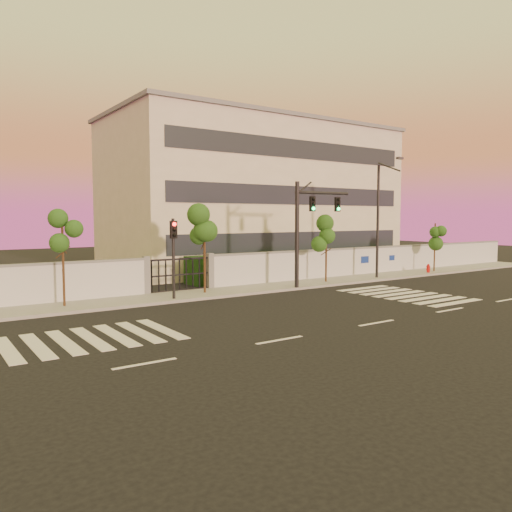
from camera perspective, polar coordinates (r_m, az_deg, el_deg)
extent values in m
plane|color=black|center=(21.17, 13.60, -7.46)|extent=(120.00, 120.00, 0.00)
cube|color=gray|center=(29.09, -2.07, -3.96)|extent=(60.00, 3.00, 0.15)
cube|color=silver|center=(39.68, 14.62, -0.50)|extent=(31.00, 0.30, 2.00)
cube|color=slate|center=(39.60, 14.65, 1.02)|extent=(31.00, 0.36, 0.12)
cube|color=slate|center=(27.98, -12.41, -2.27)|extent=(0.35, 0.35, 2.20)
cube|color=slate|center=(29.72, -5.26, -1.80)|extent=(0.35, 0.35, 2.20)
cube|color=black|center=(37.55, 6.22, -0.81)|extent=(20.00, 2.00, 1.80)
cube|color=black|center=(33.39, -12.49, -2.06)|extent=(6.00, 1.50, 1.20)
cube|color=beige|center=(43.37, -0.27, 6.66)|extent=(24.00, 12.00, 12.00)
cube|color=#262D38|center=(38.57, 4.80, 1.72)|extent=(22.00, 0.08, 1.40)
cube|color=#262D38|center=(38.56, 4.83, 6.92)|extent=(22.00, 0.08, 1.40)
cube|color=#262D38|center=(38.87, 4.87, 12.08)|extent=(22.00, 0.08, 1.40)
cube|color=slate|center=(44.03, -0.28, 14.62)|extent=(24.40, 12.40, 0.30)
cube|color=silver|center=(18.40, -26.54, -9.58)|extent=(0.50, 4.00, 0.02)
cube|color=silver|center=(18.54, -23.75, -9.38)|extent=(0.50, 4.00, 0.02)
cube|color=silver|center=(18.73, -21.01, -9.17)|extent=(0.50, 4.00, 0.02)
cube|color=silver|center=(18.95, -18.34, -8.94)|extent=(0.50, 4.00, 0.02)
cube|color=silver|center=(19.21, -15.73, -8.69)|extent=(0.50, 4.00, 0.02)
cube|color=silver|center=(19.51, -13.21, -8.44)|extent=(0.50, 4.00, 0.02)
cube|color=silver|center=(19.85, -10.77, -8.18)|extent=(0.50, 4.00, 0.02)
cube|color=silver|center=(27.26, 21.88, -4.98)|extent=(4.00, 0.50, 0.02)
cube|color=silver|center=(27.75, 20.32, -4.77)|extent=(4.00, 0.50, 0.02)
cube|color=silver|center=(28.27, 18.83, -4.57)|extent=(4.00, 0.50, 0.02)
cube|color=silver|center=(28.80, 17.38, -4.37)|extent=(4.00, 0.50, 0.02)
cube|color=silver|center=(29.36, 15.99, -4.18)|extent=(4.00, 0.50, 0.02)
cube|color=silver|center=(29.93, 14.66, -3.99)|extent=(4.00, 0.50, 0.02)
cube|color=silver|center=(30.51, 13.37, -3.80)|extent=(4.00, 0.50, 0.02)
cube|color=silver|center=(31.11, 12.14, -3.62)|extent=(4.00, 0.50, 0.02)
cube|color=silver|center=(15.41, -12.57, -11.92)|extent=(2.00, 0.15, 0.01)
cube|color=silver|center=(17.83, 2.70, -9.56)|extent=(2.00, 0.15, 0.01)
cube|color=silver|center=(21.17, 13.60, -7.44)|extent=(2.00, 0.15, 0.01)
cube|color=silver|center=(25.07, 21.26, -5.77)|extent=(2.00, 0.15, 0.01)
cube|color=silver|center=(29.30, 26.76, -4.50)|extent=(2.00, 0.15, 0.01)
cylinder|color=#382314|center=(25.09, -21.18, -0.51)|extent=(0.11, 0.11, 4.57)
sphere|color=#214513|center=(25.01, -21.26, 2.62)|extent=(1.02, 1.02, 1.02)
sphere|color=#214513|center=(25.30, -20.60, 1.10)|extent=(0.78, 0.78, 0.78)
sphere|color=#214513|center=(24.83, -21.78, 1.53)|extent=(0.74, 0.74, 0.74)
cylinder|color=#382314|center=(27.72, -5.90, 0.55)|extent=(0.13, 0.13, 4.90)
sphere|color=#214513|center=(27.66, -5.92, 3.59)|extent=(1.18, 1.18, 1.18)
sphere|color=#214513|center=(28.05, -5.45, 2.10)|extent=(0.90, 0.90, 0.90)
sphere|color=#214513|center=(27.37, -6.35, 2.55)|extent=(0.86, 0.86, 0.86)
cylinder|color=#382314|center=(32.61, 8.03, 0.59)|extent=(0.12, 0.12, 4.31)
sphere|color=#214513|center=(32.55, 8.05, 2.87)|extent=(1.10, 1.10, 1.10)
sphere|color=#214513|center=(32.96, 8.25, 1.76)|extent=(0.84, 0.84, 0.84)
sphere|color=#214513|center=(32.25, 7.83, 2.09)|extent=(0.80, 0.80, 0.80)
cylinder|color=#382314|center=(41.06, 19.74, 0.85)|extent=(0.11, 0.11, 3.87)
sphere|color=#214513|center=(41.01, 19.78, 2.47)|extent=(1.02, 1.02, 1.02)
sphere|color=#214513|center=(41.40, 19.81, 1.68)|extent=(0.78, 0.78, 0.78)
sphere|color=#214513|center=(40.71, 19.70, 1.91)|extent=(0.74, 0.74, 0.74)
cylinder|color=black|center=(29.68, 4.70, 2.29)|extent=(0.25, 0.25, 6.43)
cylinder|color=black|center=(30.98, 7.57, 7.15)|extent=(3.94, 0.55, 0.17)
cube|color=black|center=(30.37, 6.45, 5.94)|extent=(0.36, 0.19, 0.93)
sphere|color=#0CF259|center=(30.28, 6.59, 5.39)|extent=(0.21, 0.21, 0.21)
cube|color=black|center=(31.77, 9.28, 5.84)|extent=(0.36, 0.19, 0.93)
sphere|color=#0CF259|center=(31.68, 9.42, 5.32)|extent=(0.21, 0.21, 0.21)
cylinder|color=black|center=(25.85, -9.41, -0.47)|extent=(0.15, 0.15, 4.27)
cube|color=black|center=(25.72, -9.41, 2.99)|extent=(0.33, 0.17, 0.85)
sphere|color=red|center=(25.62, -9.31, 3.58)|extent=(0.19, 0.19, 0.19)
cylinder|color=black|center=(35.50, 13.74, 3.71)|extent=(0.18, 0.18, 7.89)
cylinder|color=black|center=(35.08, 14.95, 9.81)|extent=(0.10, 1.89, 0.77)
cube|color=#3F3F44|center=(34.56, 16.11, 10.69)|extent=(0.49, 0.25, 0.15)
cylinder|color=#B50D0C|center=(40.00, 19.08, -1.62)|extent=(0.23, 0.23, 0.53)
cylinder|color=#B50D0C|center=(39.97, 19.09, -1.16)|extent=(0.30, 0.30, 0.11)
sphere|color=#B50D0C|center=(39.96, 19.10, -1.00)|extent=(0.19, 0.19, 0.19)
cylinder|color=#B50D0C|center=(39.99, 19.08, -1.47)|extent=(0.32, 0.18, 0.11)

